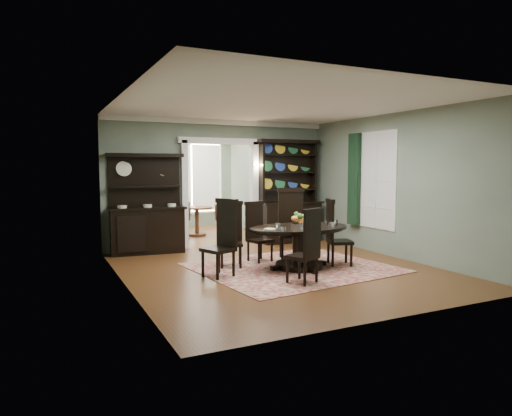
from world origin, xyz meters
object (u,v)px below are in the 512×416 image
at_px(welsh_dresser, 289,205).
at_px(parlor_table, 197,217).
at_px(sideboard, 147,218).
at_px(dining_table, 299,239).

height_order(welsh_dresser, parlor_table, welsh_dresser).
bearing_deg(sideboard, welsh_dresser, 4.93).
xyz_separation_m(welsh_dresser, parlor_table, (-1.78, 1.97, -0.41)).
bearing_deg(sideboard, parlor_table, 52.72).
xyz_separation_m(sideboard, welsh_dresser, (3.57, -0.02, 0.17)).
relative_size(sideboard, welsh_dresser, 0.85).
relative_size(welsh_dresser, parlor_table, 2.98).
height_order(sideboard, welsh_dresser, welsh_dresser).
height_order(dining_table, sideboard, sideboard).
distance_m(sideboard, parlor_table, 2.66).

